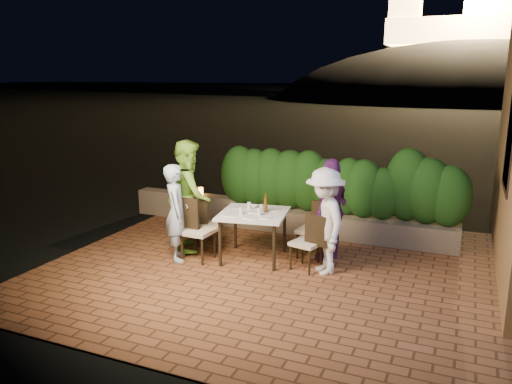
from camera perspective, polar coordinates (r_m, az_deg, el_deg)
The scene contains 30 objects.
ground at distance 7.08m, azimuth 2.60°, elevation -10.25°, with size 400.00×400.00×0.00m, color black.
terrace_floor at distance 7.54m, azimuth 3.95°, elevation -9.23°, with size 7.00×6.00×0.15m, color brown.
window_frame at distance 7.66m, azimuth 27.25°, elevation 5.77°, with size 0.06×1.15×1.55m, color black.
planter at distance 9.03m, azimuth 8.96°, elevation -3.71°, with size 4.20×0.55×0.40m, color #736149.
hedge at distance 8.84m, azimuth 9.13°, elevation 0.95°, with size 4.00×0.70×1.10m, color #194211, non-canonical shape.
parapet at distance 10.13m, azimuth -7.70°, elevation -1.53°, with size 2.20×0.30×0.50m, color #736149.
hill at distance 66.45m, azimuth 22.89°, elevation 6.20°, with size 52.00×40.00×22.00m, color black.
fortress at distance 66.55m, azimuth 24.05°, elevation 18.66°, with size 26.00×8.00×8.00m, color #FFCC7A, non-canonical shape.
dining_table at distance 7.75m, azimuth -0.29°, elevation -5.02°, with size 1.00×1.00×0.75m, color white, non-canonical shape.
plate_nw at distance 7.50m, azimuth -2.96°, elevation -2.62°, with size 0.24×0.24×0.01m, color white.
plate_sw at distance 7.90m, azimuth -1.99°, elevation -1.81°, with size 0.20×0.20×0.01m, color white.
plate_ne at distance 7.36m, azimuth 1.11°, elevation -2.90°, with size 0.20×0.20×0.01m, color white.
plate_se at distance 7.79m, azimuth 1.95°, elevation -2.01°, with size 0.23×0.23×0.01m, color white.
plate_centre at distance 7.67m, azimuth -0.20°, elevation -2.24°, with size 0.24×0.24×0.01m, color white.
plate_front at distance 7.37m, azimuth -0.60°, elevation -2.89°, with size 0.24×0.24×0.01m, color white.
glass_nw at distance 7.54m, azimuth -1.72°, elevation -2.17°, with size 0.06×0.06×0.10m, color silver.
glass_sw at distance 7.83m, azimuth -0.79°, elevation -1.56°, with size 0.06×0.06×0.11m, color silver.
glass_ne at distance 7.47m, azimuth 0.37°, elevation -2.25°, with size 0.07×0.07×0.12m, color silver.
glass_se at distance 7.73m, azimuth 0.65°, elevation -1.79°, with size 0.06×0.06×0.10m, color silver.
beer_bottle at distance 7.61m, azimuth 1.12°, elevation -1.25°, with size 0.06×0.06×0.30m, color #4F2F0D, non-canonical shape.
bowl at distance 7.92m, azimuth -0.40°, elevation -1.66°, with size 0.16×0.16×0.04m, color white.
chair_left_front at distance 7.73m, azimuth -6.66°, elevation -4.32°, with size 0.45×0.45×0.96m, color black, non-canonical shape.
chair_left_back at distance 8.17m, azimuth -5.63°, elevation -3.67°, with size 0.41×0.41×0.88m, color black, non-canonical shape.
chair_right_front at distance 7.36m, azimuth 5.77°, elevation -5.67°, with size 0.39×0.39×0.85m, color black, non-canonical shape.
chair_right_back at distance 7.83m, azimuth 6.49°, elevation -4.23°, with size 0.43×0.43×0.93m, color black, non-canonical shape.
diner_blue at distance 7.73m, azimuth -9.08°, elevation -2.33°, with size 0.55×0.36×1.50m, color #ABC4DC.
diner_green at distance 8.17m, azimuth -7.65°, elevation -0.34°, with size 0.88×0.68×1.81m, color #8DD141.
diner_white at distance 7.17m, azimuth 7.85°, elevation -3.34°, with size 1.00×0.57×1.54m, color white.
diner_purple at distance 7.70m, azimuth 8.60°, elevation -2.02°, with size 0.93×0.39×1.59m, color #5A2165.
parapet_lamp at distance 9.91m, azimuth -6.35°, elevation 0.10°, with size 0.10×0.10×0.14m, color orange.
Camera 1 is at (2.26, -6.10, 2.78)m, focal length 35.00 mm.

